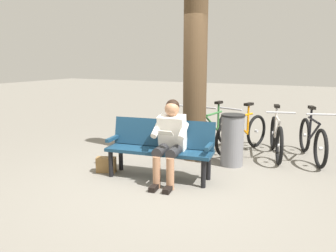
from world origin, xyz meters
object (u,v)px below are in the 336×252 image
person_reading (170,137)px  tree_trunk (195,47)px  bench (161,144)px  litter_bin (232,140)px  bicycle_red (190,128)px  handbag (106,165)px  bicycle_green (276,137)px  bicycle_black (242,133)px  bicycle_orange (214,131)px  bicycle_purple (312,140)px

person_reading → tree_trunk: size_ratio=0.31×
bench → litter_bin: 1.32m
litter_bin → bicycle_red: size_ratio=0.52×
person_reading → handbag: (1.10, 0.07, -0.54)m
tree_trunk → bicycle_red: bearing=-62.5°
person_reading → bicycle_red: bearing=-82.6°
person_reading → bench: bearing=-39.1°
bench → bicycle_red: (0.37, -1.99, -0.15)m
handbag → bicycle_green: (-2.25, -2.14, 0.24)m
tree_trunk → litter_bin: bearing=173.8°
handbag → bicycle_black: size_ratio=0.19×
bench → bicycle_green: bearing=-133.6°
handbag → bicycle_orange: bearing=-115.7°
litter_bin → bicycle_purple: 1.53m
tree_trunk → bicycle_red: size_ratio=2.34×
bicycle_purple → bicycle_green: 0.61m
bicycle_purple → bicycle_orange: (1.81, 0.07, 0.00)m
handbag → litter_bin: litter_bin is taller
bench → bicycle_purple: (-1.98, -2.02, -0.15)m
bench → bicycle_black: 2.11m
litter_bin → bicycle_green: 1.06m
handbag → tree_trunk: (-0.96, -1.32, 1.84)m
bench → bicycle_red: bearing=-87.7°
bench → bicycle_purple: size_ratio=1.03×
bench → bicycle_orange: size_ratio=0.99×
bicycle_black → bicycle_red: (1.10, -0.01, 0.00)m
bicycle_purple → bicycle_green: bearing=-100.8°
bench → bicycle_purple: bicycle_purple is taller
bicycle_purple → bicycle_black: 1.25m
tree_trunk → bicycle_purple: (-1.90, -0.90, -1.60)m
tree_trunk → bicycle_green: tree_trunk is taller
person_reading → litter_bin: size_ratio=1.38×
bicycle_orange → handbag: bearing=-17.9°
person_reading → litter_bin: person_reading is taller
bench → bicycle_black: size_ratio=1.03×
bench → bicycle_red: bicycle_red is taller
litter_bin → bicycle_orange: bearing=-55.1°
bench → bicycle_purple: bearing=-142.6°
handbag → litter_bin: 2.12m
person_reading → handbag: 1.23m
handbag → bicycle_red: size_ratio=0.18×
bicycle_green → bicycle_red: bearing=-107.1°
bicycle_purple → bicycle_black: same height
bicycle_black → litter_bin: bearing=23.3°
litter_bin → person_reading: bearing=63.6°
litter_bin → bicycle_black: 0.94m
handbag → bicycle_black: 2.72m
bicycle_red → bicycle_green: bearing=85.5°
bench → person_reading: (-0.22, 0.13, 0.16)m
handbag → bicycle_red: 2.27m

